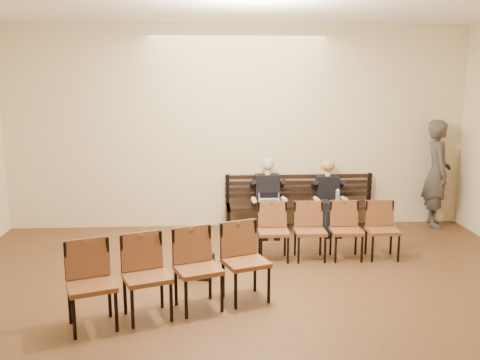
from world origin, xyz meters
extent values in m
cube|color=beige|center=(0.00, 5.00, 1.75)|extent=(8.00, 0.02, 3.50)
cube|color=black|center=(1.07, 4.65, 0.23)|extent=(2.60, 0.90, 0.45)
cube|color=#B6B6BA|center=(0.50, 4.37, 0.58)|extent=(0.40, 0.34, 0.25)
cylinder|color=silver|center=(1.61, 4.25, 0.57)|extent=(0.08, 0.08, 0.23)
cube|color=black|center=(-0.69, 2.53, 0.15)|extent=(0.48, 0.39, 0.31)
imported|color=#3C3631|center=(3.50, 4.75, 1.09)|extent=(0.66, 0.88, 2.18)
cube|color=brown|center=(1.21, 3.11, 0.42)|extent=(2.05, 0.49, 0.84)
cube|color=brown|center=(-0.94, 1.44, 0.47)|extent=(2.31, 1.26, 0.94)
camera|label=1|loc=(-0.54, -4.26, 2.66)|focal=40.00mm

